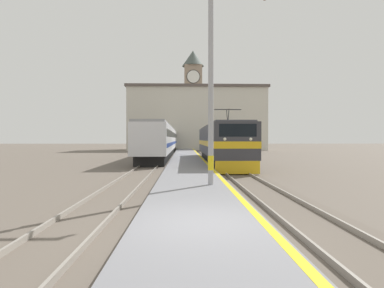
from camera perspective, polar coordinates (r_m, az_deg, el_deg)
The scene contains 9 objects.
ground_plane at distance 36.84m, azimuth -1.06°, elevation -2.51°, with size 200.00×200.00×0.00m, color #60564C.
platform at distance 31.84m, azimuth -0.96°, elevation -2.73°, with size 3.14×140.00×0.37m.
rail_track_near at distance 32.02m, azimuth 4.33°, elevation -2.98°, with size 2.83×140.00×0.16m.
rail_track_far at distance 31.96m, azimuth -6.59°, elevation -3.00°, with size 2.84×140.00×0.16m.
locomotive_train at distance 26.73m, azimuth 5.51°, elevation 0.02°, with size 2.92×16.79×4.48m.
passenger_train at distance 47.08m, azimuth -5.01°, elevation 0.73°, with size 2.92×48.64×3.76m.
catenary_mast at distance 12.59m, azimuth 4.08°, elevation 12.76°, with size 2.51×0.24×8.81m.
clock_tower at distance 72.67m, azimuth 0.20°, elevation 9.12°, with size 5.18×5.18×23.37m.
station_building at distance 61.58m, azimuth 0.88°, elevation 4.81°, with size 27.53×10.14×12.64m.
Camera 1 is at (-0.40, -6.76, 2.26)m, focal length 28.00 mm.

